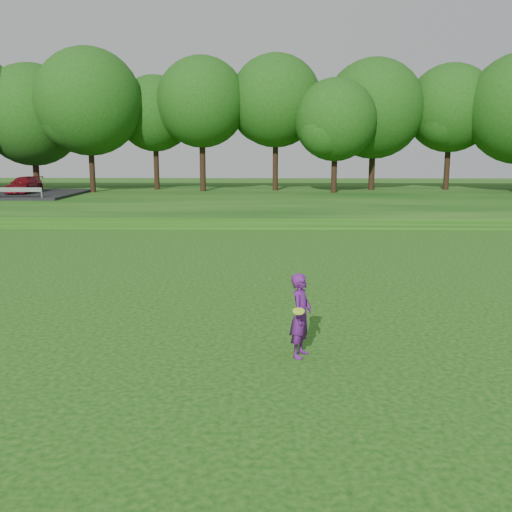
{
  "coord_description": "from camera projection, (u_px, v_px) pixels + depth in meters",
  "views": [
    {
      "loc": [
        2.72,
        -10.05,
        4.15
      ],
      "look_at": [
        2.35,
        4.96,
        1.3
      ],
      "focal_mm": 40.0,
      "sensor_mm": 36.0,
      "label": 1
    }
  ],
  "objects": [
    {
      "name": "ground",
      "position": [
        125.0,
        372.0,
        10.71
      ],
      "size": [
        140.0,
        140.0,
        0.0
      ],
      "primitive_type": "plane",
      "color": "#0D3E0B",
      "rests_on": "ground"
    },
    {
      "name": "berm",
      "position": [
        235.0,
        198.0,
        44.05
      ],
      "size": [
        130.0,
        30.0,
        0.6
      ],
      "primitive_type": "cube",
      "color": "#0D3E0B",
      "rests_on": "ground"
    },
    {
      "name": "walking_path",
      "position": [
        219.0,
        227.0,
        30.35
      ],
      "size": [
        130.0,
        1.6,
        0.04
      ],
      "primitive_type": "cube",
      "color": "gray",
      "rests_on": "ground"
    },
    {
      "name": "treeline",
      "position": [
        237.0,
        99.0,
        46.52
      ],
      "size": [
        104.0,
        7.0,
        15.0
      ],
      "primitive_type": null,
      "color": "#1B420F",
      "rests_on": "berm"
    },
    {
      "name": "woman",
      "position": [
        301.0,
        315.0,
        11.4
      ],
      "size": [
        0.6,
        0.97,
        1.71
      ],
      "color": "#59186F",
      "rests_on": "ground"
    }
  ]
}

